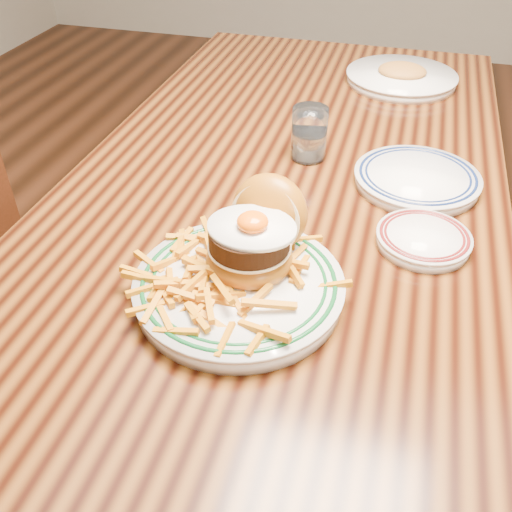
# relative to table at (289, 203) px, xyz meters

# --- Properties ---
(floor) EXTENTS (6.00, 6.00, 0.00)m
(floor) POSITION_rel_table_xyz_m (0.00, 0.00, -0.66)
(floor) COLOR black
(floor) RESTS_ON ground
(table) EXTENTS (0.85, 1.60, 0.75)m
(table) POSITION_rel_table_xyz_m (0.00, 0.00, 0.00)
(table) COLOR black
(table) RESTS_ON floor
(main_plate) EXTENTS (0.31, 0.33, 0.15)m
(main_plate) POSITION_rel_table_xyz_m (0.01, -0.39, 0.13)
(main_plate) COLOR white
(main_plate) RESTS_ON table
(side_plate) EXTENTS (0.16, 0.16, 0.02)m
(side_plate) POSITION_rel_table_xyz_m (0.27, -0.20, 0.10)
(side_plate) COLOR white
(side_plate) RESTS_ON table
(rear_plate) EXTENTS (0.24, 0.24, 0.03)m
(rear_plate) POSITION_rel_table_xyz_m (0.25, -0.00, 0.10)
(rear_plate) COLOR white
(rear_plate) RESTS_ON table
(water_glass) EXTENTS (0.07, 0.07, 0.11)m
(water_glass) POSITION_rel_table_xyz_m (0.03, 0.05, 0.14)
(water_glass) COLOR white
(water_glass) RESTS_ON table
(far_plate) EXTENTS (0.29, 0.29, 0.05)m
(far_plate) POSITION_rel_table_xyz_m (0.18, 0.52, 0.11)
(far_plate) COLOR white
(far_plate) RESTS_ON table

